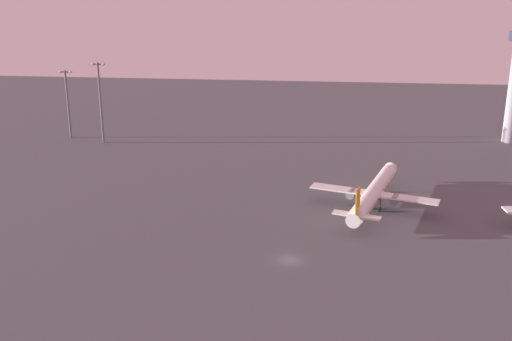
# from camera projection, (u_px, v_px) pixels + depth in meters

# --- Properties ---
(ground_plane) EXTENTS (416.00, 416.00, 0.00)m
(ground_plane) POSITION_uv_depth(u_px,v_px,m) (289.00, 260.00, 124.12)
(ground_plane) COLOR #4C4C51
(airplane_taxiway_distant) EXTENTS (30.93, 39.35, 10.33)m
(airplane_taxiway_distant) POSITION_uv_depth(u_px,v_px,m) (374.00, 193.00, 150.07)
(airplane_taxiway_distant) COLOR silver
(airplane_taxiway_distant) RESTS_ON ground
(apron_light_east) EXTENTS (4.80, 0.90, 23.30)m
(apron_light_east) POSITION_uv_depth(u_px,v_px,m) (68.00, 99.00, 210.22)
(apron_light_east) COLOR slate
(apron_light_east) RESTS_ON ground
(apron_light_central) EXTENTS (4.80, 0.90, 26.91)m
(apron_light_central) POSITION_uv_depth(u_px,v_px,m) (100.00, 98.00, 202.90)
(apron_light_central) COLOR slate
(apron_light_central) RESTS_ON ground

